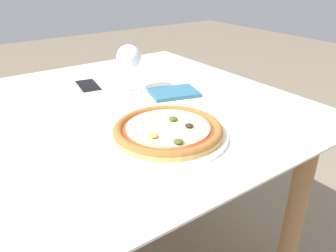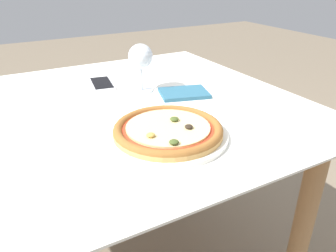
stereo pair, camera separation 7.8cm
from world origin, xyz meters
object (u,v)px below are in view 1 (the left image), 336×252
Objects in this scene: dining_table at (84,145)px; pizza_plate at (168,131)px; cell_phone at (88,87)px; wine_glass_far_left at (129,59)px.

dining_table is 4.34× the size of pizza_plate.
pizza_plate reaches higher than cell_phone.
wine_glass_far_left is (0.21, 0.09, 0.20)m from dining_table.
dining_table is 8.10× the size of wine_glass_far_left.
pizza_plate is 0.44m from cell_phone.
pizza_plate is at bearing -103.99° from wine_glass_far_left.
cell_phone reaches higher than dining_table.
cell_phone is at bearing 61.87° from dining_table.
dining_table is at bearing 117.88° from pizza_plate.
cell_phone is (-0.02, 0.44, -0.01)m from pizza_plate.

